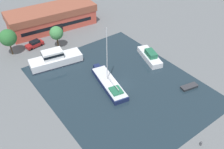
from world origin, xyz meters
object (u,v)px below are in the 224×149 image
object	(u,v)px
quay_tree_near_building	(56,33)
small_dinghy	(189,87)
cabin_boat	(150,56)
parked_car	(35,44)
sailboat_moored	(109,83)
motor_cruiser	(55,59)
warehouse_building	(52,18)
quay_tree_by_water	(8,38)

from	to	relation	value
quay_tree_near_building	small_dinghy	world-z (taller)	quay_tree_near_building
cabin_boat	parked_car	bearing A→B (deg)	149.79
sailboat_moored	motor_cruiser	world-z (taller)	sailboat_moored
warehouse_building	motor_cruiser	xyz separation A→B (m)	(-7.56, -16.65, -1.53)
motor_cruiser	cabin_boat	distance (m)	21.21
quay_tree_near_building	small_dinghy	distance (m)	32.51
quay_tree_by_water	cabin_boat	xyz separation A→B (m)	(24.42, -20.87, -3.57)
parked_car	sailboat_moored	xyz separation A→B (m)	(5.91, -22.73, -0.21)
quay_tree_near_building	sailboat_moored	distance (m)	19.51
quay_tree_by_water	small_dinghy	distance (m)	40.76
sailboat_moored	quay_tree_by_water	bearing A→B (deg)	127.98
parked_car	sailboat_moored	distance (m)	23.48
cabin_boat	small_dinghy	bearing A→B (deg)	-75.53
quay_tree_by_water	motor_cruiser	bearing A→B (deg)	-56.72
quay_tree_by_water	small_dinghy	size ratio (longest dim) A/B	1.70
small_dinghy	cabin_boat	distance (m)	12.03
warehouse_building	motor_cruiser	size ratio (longest dim) A/B	2.04
quay_tree_by_water	sailboat_moored	world-z (taller)	sailboat_moored
quay_tree_near_building	cabin_boat	world-z (taller)	quay_tree_near_building
parked_car	motor_cruiser	xyz separation A→B (m)	(0.78, -9.72, 0.48)
cabin_boat	motor_cruiser	bearing A→B (deg)	166.03
warehouse_building	small_dinghy	world-z (taller)	warehouse_building
sailboat_moored	quay_tree_near_building	bearing A→B (deg)	105.17
quay_tree_near_building	warehouse_building	bearing A→B (deg)	70.11
small_dinghy	warehouse_building	bearing A→B (deg)	25.50
quay_tree_by_water	sailboat_moored	distance (m)	25.77
quay_tree_near_building	quay_tree_by_water	size ratio (longest dim) A/B	0.86
parked_car	cabin_boat	size ratio (longest dim) A/B	0.54
sailboat_moored	cabin_boat	distance (m)	13.05
small_dinghy	quay_tree_by_water	bearing A→B (deg)	47.50
warehouse_building	quay_tree_near_building	distance (m)	11.18
quay_tree_by_water	sailboat_moored	size ratio (longest dim) A/B	0.50
warehouse_building	small_dinghy	xyz separation A→B (m)	(9.80, -39.79, -2.53)
sailboat_moored	motor_cruiser	distance (m)	14.00
quay_tree_near_building	sailboat_moored	xyz separation A→B (m)	(1.36, -19.19, -3.25)
small_dinghy	sailboat_moored	bearing A→B (deg)	62.02
quay_tree_by_water	cabin_boat	bearing A→B (deg)	-40.51
sailboat_moored	small_dinghy	size ratio (longest dim) A/B	3.38
sailboat_moored	motor_cruiser	xyz separation A→B (m)	(-5.13, 13.01, 0.69)
parked_car	small_dinghy	size ratio (longest dim) A/B	1.22
motor_cruiser	small_dinghy	xyz separation A→B (m)	(17.36, -23.14, -1.00)
motor_cruiser	cabin_boat	size ratio (longest dim) A/B	1.40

